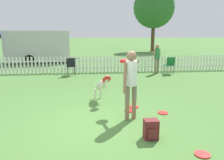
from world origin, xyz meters
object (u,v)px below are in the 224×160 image
Objects in this scene: leaping_dog at (101,85)px; folding_chair_center at (71,65)px; frisbee_far_scatter at (163,113)px; frisbee_near_dog at (134,107)px; handler_person at (130,76)px; folding_chair_blue_left at (170,64)px; tree_left_grove at (154,8)px; frisbee_near_handler at (129,111)px; equipment_trailer at (39,46)px; frisbee_midfield at (202,154)px; spectator_standing at (157,56)px; backpack_on_grass at (151,129)px.

leaping_dog is 4.67m from folding_chair_center.
frisbee_near_dog is at bearing 140.09° from frisbee_far_scatter.
handler_person is 1.36m from frisbee_near_dog.
folding_chair_center reaches higher than frisbee_near_dog.
folding_chair_blue_left is (3.28, 5.94, -0.53)m from handler_person.
frisbee_near_dog and frisbee_far_scatter have the same top height.
handler_person is 22.21m from tree_left_grove.
equipment_trailer is at bearing 112.90° from frisbee_near_handler.
folding_chair_center is at bearing -120.37° from tree_left_grove.
frisbee_midfield is 8.20m from spectator_standing.
leaping_dog is 1.12× the size of folding_chair_blue_left.
equipment_trailer reaches higher than frisbee_far_scatter.
folding_chair_center is 4.54m from spectator_standing.
frisbee_midfield and frisbee_far_scatter have the same top height.
folding_chair_blue_left is 0.58× the size of spectator_standing.
backpack_on_grass is at bearing 136.10° from frisbee_midfield.
folding_chair_blue_left is 5.16m from folding_chair_center.
folding_chair_blue_left is (2.33, 5.70, 0.53)m from frisbee_far_scatter.
spectator_standing is at bearing -21.66° from folding_chair_blue_left.
handler_person is at bearing 90.46° from leaping_dog.
folding_chair_center reaches higher than frisbee_midfield.
frisbee_far_scatter is 0.17× the size of spectator_standing.
frisbee_far_scatter is at bearing 48.66° from spectator_standing.
leaping_dog is 1.26m from frisbee_near_dog.
leaping_dog is at bearing 123.87° from frisbee_near_handler.
tree_left_grove is (11.33, 9.25, 3.85)m from equipment_trailer.
equipment_trailer is at bearing 114.36° from frisbee_near_dog.
handler_person is 1.44m from frisbee_far_scatter.
frisbee_far_scatter is at bearing -6.71° from handler_person.
backpack_on_grass is at bearing -118.16° from frisbee_far_scatter.
folding_chair_blue_left is 0.12× the size of tree_left_grove.
folding_chair_blue_left is at bearing -103.20° from tree_left_grove.
frisbee_midfield is 0.30× the size of folding_chair_blue_left.
frisbee_near_dog is 11.83m from equipment_trailer.
leaping_dog reaches higher than backpack_on_grass.
frisbee_near_handler is at bearing -108.22° from tree_left_grove.
frisbee_far_scatter is 0.30× the size of folding_chair_center.
handler_person is 6.29× the size of frisbee_midfield.
leaping_dog is 0.19× the size of equipment_trailer.
tree_left_grove is at bearing -127.14° from folding_chair_center.
folding_chair_center is at bearing -23.86° from spectator_standing.
equipment_trailer is (-2.69, 5.50, 0.67)m from folding_chair_center.
frisbee_near_dog is at bearing 104.15° from frisbee_midfield.
tree_left_grove is (4.12, 14.62, 4.13)m from spectator_standing.
handler_person reaches higher than frisbee_near_dog.
folding_chair_center is at bearing 109.60° from frisbee_near_handler.
leaping_dog reaches higher than frisbee_near_dog.
frisbee_near_dog is 0.87m from frisbee_far_scatter.
backpack_on_grass is 0.45× the size of folding_chair_center.
handler_person is 6.29× the size of frisbee_near_dog.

